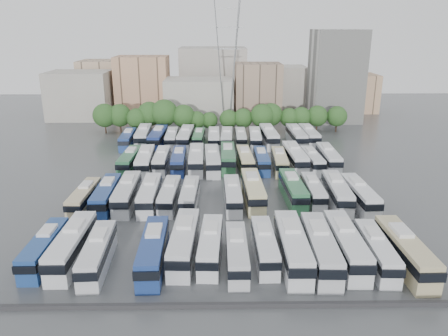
{
  "coord_description": "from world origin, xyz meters",
  "views": [
    {
      "loc": [
        -0.65,
        -70.61,
        27.39
      ],
      "look_at": [
        0.5,
        3.14,
        3.0
      ],
      "focal_mm": 35.0,
      "sensor_mm": 36.0,
      "label": 1
    }
  ],
  "objects_px": {
    "bus_r0_s13": "(405,251)",
    "bus_r3_s7": "(227,138)",
    "apartment_tower": "(336,76)",
    "bus_r3_s6": "(214,138)",
    "bus_r0_s10": "(320,248)",
    "bus_r2_s10": "(280,161)",
    "bus_r1_s10": "(293,189)",
    "bus_r1_s13": "(359,195)",
    "bus_r2_s7": "(228,157)",
    "bus_r2_s9": "(262,160)",
    "bus_r2_s4": "(179,160)",
    "bus_r2_s6": "(212,160)",
    "bus_r1_s0": "(84,197)",
    "bus_r1_s4": "(169,195)",
    "bus_r3_s2": "(158,138)",
    "bus_r3_s3": "(172,138)",
    "bus_r3_s9": "(255,138)",
    "electricity_pylon": "(227,58)",
    "bus_r0_s4": "(153,250)",
    "bus_r1_s11": "(313,191)",
    "bus_r2_s11": "(295,157)",
    "bus_r3_s10": "(269,136)",
    "bus_r3_s13": "(309,136)",
    "bus_r1_s5": "(190,195)",
    "bus_r1_s2": "(127,193)",
    "bus_r2_s12": "(312,160)",
    "bus_r0_s9": "(292,246)",
    "bus_r2_s13": "(328,158)",
    "bus_r1_s8": "(253,190)",
    "bus_r1_s1": "(106,195)",
    "bus_r0_s5": "(184,242)",
    "bus_r1_s12": "(337,192)",
    "bus_r0_s6": "(211,245)",
    "bus_r0_s11": "(346,244)",
    "bus_r1_s3": "(150,194)",
    "bus_r3_s0": "(128,139)",
    "bus_r2_s8": "(245,160)",
    "bus_r3_s8": "(241,137)",
    "bus_r1_s7": "(233,195)",
    "bus_r0_s0": "(45,248)",
    "bus_r0_s1": "(72,245)",
    "bus_r2_s3": "(162,160)"
  },
  "relations": [
    {
      "from": "bus_r0_s5",
      "to": "bus_r0_s10",
      "type": "bearing_deg",
      "value": -4.19
    },
    {
      "from": "bus_r1_s2",
      "to": "bus_r2_s12",
      "type": "height_order",
      "value": "bus_r1_s2"
    },
    {
      "from": "bus_r3_s3",
      "to": "bus_r3_s9",
      "type": "distance_m",
      "value": 19.75
    },
    {
      "from": "bus_r1_s8",
      "to": "bus_r3_s13",
      "type": "xyz_separation_m",
      "value": [
        16.22,
        35.77,
        -0.0
      ]
    },
    {
      "from": "bus_r0_s10",
      "to": "bus_r0_s11",
      "type": "relative_size",
      "value": 1.01
    },
    {
      "from": "bus_r1_s0",
      "to": "bus_r1_s4",
      "type": "distance_m",
      "value": 13.2
    },
    {
      "from": "bus_r3_s13",
      "to": "bus_r1_s5",
      "type": "bearing_deg",
      "value": -126.38
    },
    {
      "from": "bus_r0_s10",
      "to": "bus_r2_s10",
      "type": "xyz_separation_m",
      "value": [
        0.01,
        35.4,
        -0.27
      ]
    },
    {
      "from": "bus_r2_s7",
      "to": "bus_r2_s9",
      "type": "xyz_separation_m",
      "value": [
        6.64,
        -1.39,
        -0.22
      ]
    },
    {
      "from": "bus_r0_s9",
      "to": "bus_r2_s13",
      "type": "bearing_deg",
      "value": 70.81
    },
    {
      "from": "bus_r3_s7",
      "to": "bus_r3_s10",
      "type": "relative_size",
      "value": 0.88
    },
    {
      "from": "bus_r2_s8",
      "to": "bus_r3_s8",
      "type": "relative_size",
      "value": 1.1
    },
    {
      "from": "bus_r3_s3",
      "to": "bus_r3_s9",
      "type": "xyz_separation_m",
      "value": [
        19.73,
        -0.92,
        0.08
      ]
    },
    {
      "from": "bus_r3_s2",
      "to": "bus_r2_s10",
      "type": "bearing_deg",
      "value": -32.97
    },
    {
      "from": "bus_r0_s13",
      "to": "bus_r3_s7",
      "type": "bearing_deg",
      "value": 109.23
    },
    {
      "from": "bus_r0_s1",
      "to": "bus_r0_s10",
      "type": "height_order",
      "value": "bus_r0_s10"
    },
    {
      "from": "bus_r1_s10",
      "to": "bus_r1_s13",
      "type": "xyz_separation_m",
      "value": [
        10.06,
        -2.45,
        -0.02
      ]
    },
    {
      "from": "bus_r3_s13",
      "to": "bus_r1_s12",
      "type": "bearing_deg",
      "value": -95.52
    },
    {
      "from": "bus_r2_s4",
      "to": "bus_r2_s6",
      "type": "bearing_deg",
      "value": -4.44
    },
    {
      "from": "bus_r1_s3",
      "to": "bus_r1_s12",
      "type": "xyz_separation_m",
      "value": [
        29.75,
        0.29,
        0.1
      ]
    },
    {
      "from": "bus_r1_s8",
      "to": "bus_r2_s11",
      "type": "height_order",
      "value": "bus_r2_s11"
    },
    {
      "from": "bus_r0_s13",
      "to": "bus_r2_s9",
      "type": "height_order",
      "value": "bus_r0_s13"
    },
    {
      "from": "bus_r1_s8",
      "to": "bus_r3_s3",
      "type": "height_order",
      "value": "bus_r1_s8"
    },
    {
      "from": "apartment_tower",
      "to": "bus_r3_s9",
      "type": "relative_size",
      "value": 2.13
    },
    {
      "from": "bus_r2_s8",
      "to": "bus_r3_s7",
      "type": "distance_m",
      "value": 17.67
    },
    {
      "from": "bus_r0_s5",
      "to": "bus_r1_s1",
      "type": "distance_m",
      "value": 20.63
    },
    {
      "from": "bus_r0_s0",
      "to": "bus_r1_s10",
      "type": "xyz_separation_m",
      "value": [
        33.06,
        18.61,
        0.17
      ]
    },
    {
      "from": "bus_r1_s11",
      "to": "bus_r2_s11",
      "type": "height_order",
      "value": "bus_r2_s11"
    },
    {
      "from": "bus_r2_s3",
      "to": "bus_r1_s0",
      "type": "bearing_deg",
      "value": -117.36
    },
    {
      "from": "bus_r2_s10",
      "to": "bus_r3_s9",
      "type": "distance_m",
      "value": 18.3
    },
    {
      "from": "bus_r0_s11",
      "to": "bus_r3_s0",
      "type": "relative_size",
      "value": 1.13
    },
    {
      "from": "electricity_pylon",
      "to": "bus_r3_s8",
      "type": "xyz_separation_m",
      "value": [
        2.93,
        -19.83,
        -16.96
      ]
    },
    {
      "from": "bus_r1_s3",
      "to": "bus_r2_s6",
      "type": "relative_size",
      "value": 0.95
    },
    {
      "from": "bus_r1_s11",
      "to": "bus_r2_s6",
      "type": "height_order",
      "value": "bus_r2_s6"
    },
    {
      "from": "bus_r1_s8",
      "to": "bus_r1_s1",
      "type": "bearing_deg",
      "value": -177.98
    },
    {
      "from": "electricity_pylon",
      "to": "bus_r0_s4",
      "type": "xyz_separation_m",
      "value": [
        -10.31,
        -74.59,
        -16.7
      ]
    },
    {
      "from": "bus_r0_s11",
      "to": "bus_r1_s0",
      "type": "xyz_separation_m",
      "value": [
        -36.29,
        16.46,
        -0.32
      ]
    },
    {
      "from": "bus_r1_s5",
      "to": "bus_r1_s7",
      "type": "bearing_deg",
      "value": 2.44
    },
    {
      "from": "bus_r2_s13",
      "to": "bus_r3_s0",
      "type": "height_order",
      "value": "bus_r2_s13"
    },
    {
      "from": "bus_r2_s7",
      "to": "bus_r3_s3",
      "type": "bearing_deg",
      "value": 128.09
    },
    {
      "from": "bus_r2_s4",
      "to": "bus_r2_s7",
      "type": "xyz_separation_m",
      "value": [
        9.75,
        1.49,
        0.15
      ]
    },
    {
      "from": "electricity_pylon",
      "to": "bus_r1_s7",
      "type": "xyz_separation_m",
      "value": [
        -0.29,
        -56.53,
        -16.89
      ]
    },
    {
      "from": "apartment_tower",
      "to": "bus_r1_s10",
      "type": "distance_m",
      "value": 67.67
    },
    {
      "from": "bus_r1_s4",
      "to": "bus_r3_s2",
      "type": "height_order",
      "value": "bus_r3_s2"
    },
    {
      "from": "apartment_tower",
      "to": "bus_r3_s6",
      "type": "xyz_separation_m",
      "value": [
        -35.48,
        -28.88,
        -11.15
      ]
    },
    {
      "from": "bus_r0_s13",
      "to": "bus_r2_s13",
      "type": "distance_m",
      "value": 37.93
    },
    {
      "from": "bus_r1_s11",
      "to": "bus_r2_s4",
      "type": "relative_size",
      "value": 0.94
    },
    {
      "from": "bus_r1_s1",
      "to": "bus_r3_s0",
      "type": "height_order",
      "value": "bus_r1_s1"
    },
    {
      "from": "bus_r1_s0",
      "to": "bus_r1_s4",
      "type": "xyz_separation_m",
      "value": [
        13.18,
        0.74,
        0.01
      ]
    },
    {
      "from": "bus_r3_s10",
      "to": "bus_r0_s6",
      "type": "bearing_deg",
      "value": -106.36
    }
  ]
}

